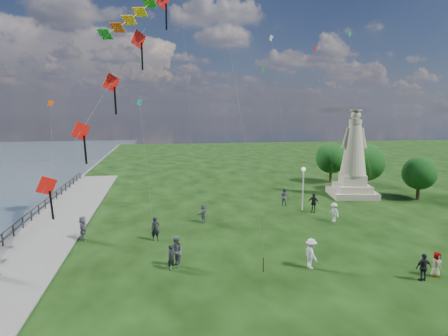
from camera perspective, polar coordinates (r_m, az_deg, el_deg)
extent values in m
cube|color=slate|center=(30.92, -30.93, -10.68)|extent=(0.30, 160.00, 0.60)
cube|color=slate|center=(28.23, -27.62, -11.69)|extent=(5.00, 60.00, 0.10)
cylinder|color=black|center=(30.64, -30.68, -9.45)|extent=(0.11, 0.11, 1.00)
cylinder|color=black|center=(32.42, -29.42, -8.39)|extent=(0.11, 0.11, 1.00)
cylinder|color=black|center=(34.23, -28.30, -7.43)|extent=(0.11, 0.11, 1.00)
cylinder|color=black|center=(36.06, -27.29, -6.57)|extent=(0.11, 0.11, 1.00)
cylinder|color=black|center=(37.91, -26.39, -5.79)|extent=(0.11, 0.11, 1.00)
cylinder|color=black|center=(39.77, -25.57, -5.08)|extent=(0.11, 0.11, 1.00)
cylinder|color=black|center=(41.64, -24.83, -4.44)|extent=(0.11, 0.11, 1.00)
cylinder|color=black|center=(43.53, -24.15, -3.84)|extent=(0.11, 0.11, 1.00)
cylinder|color=black|center=(45.42, -23.53, -3.30)|extent=(0.11, 0.11, 1.00)
cylinder|color=black|center=(47.33, -22.96, -2.80)|extent=(0.11, 0.11, 1.00)
cylinder|color=black|center=(49.24, -22.44, -2.34)|extent=(0.11, 0.11, 1.00)
cylinder|color=black|center=(51.16, -21.95, -1.92)|extent=(0.11, 0.11, 1.00)
cylinder|color=black|center=(53.08, -21.50, -1.52)|extent=(0.11, 0.11, 1.00)
cylinder|color=black|center=(55.01, -21.09, -1.15)|extent=(0.11, 0.11, 1.00)
cube|color=black|center=(30.50, -30.75, -8.60)|extent=(0.06, 52.00, 0.06)
cube|color=black|center=(30.62, -30.68, -9.37)|extent=(0.06, 52.00, 0.06)
cube|color=#BAAF8D|center=(44.00, 18.88, -3.64)|extent=(5.48, 5.48, 0.67)
cube|color=#BAAF8D|center=(43.86, 18.92, -2.78)|extent=(4.17, 4.17, 0.67)
cube|color=#BAAF8D|center=(43.70, 18.98, -1.64)|extent=(2.87, 2.87, 1.11)
cylinder|color=#BAAF8D|center=(43.06, 19.40, 6.69)|extent=(1.56, 1.56, 0.44)
sphere|color=#BAAF8D|center=(43.04, 19.45, 7.60)|extent=(1.02, 1.02, 1.02)
cylinder|color=#BAAF8D|center=(43.04, 19.49, 8.31)|extent=(1.22, 1.22, 0.11)
cylinder|color=silver|center=(36.37, 11.92, -3.35)|extent=(0.11, 0.11, 3.83)
sphere|color=white|center=(36.00, 12.03, -0.19)|extent=(0.38, 0.38, 0.38)
cylinder|color=#382314|center=(46.75, 20.69, -2.10)|extent=(0.36, 0.36, 2.12)
sphere|color=#103D12|center=(46.38, 20.85, 0.80)|extent=(4.25, 4.25, 4.25)
cylinder|color=#382314|center=(45.04, 27.46, -3.17)|extent=(0.36, 0.36, 1.76)
sphere|color=#103D12|center=(44.70, 27.64, -0.68)|extent=(3.53, 3.53, 3.53)
cylinder|color=#382314|center=(51.25, 15.91, -1.02)|extent=(0.36, 0.36, 2.01)
sphere|color=#103D12|center=(50.92, 16.02, 1.48)|extent=(4.01, 4.01, 4.01)
imported|color=black|center=(23.15, -8.03, -13.33)|extent=(0.66, 0.65, 1.53)
imported|color=#595960|center=(23.36, -7.32, -12.57)|extent=(0.92, 1.09, 1.93)
imported|color=silver|center=(23.68, 13.11, -12.56)|extent=(0.78, 1.26, 1.84)
imported|color=black|center=(24.24, 28.13, -13.21)|extent=(0.94, 0.49, 1.59)
imported|color=#595960|center=(25.20, 29.64, -12.64)|extent=(0.81, 0.63, 1.47)
imported|color=#595960|center=(29.56, -20.68, -8.58)|extent=(1.10, 1.81, 1.82)
imported|color=black|center=(28.11, -10.41, -9.12)|extent=(0.71, 0.54, 1.74)
imported|color=#595960|center=(38.02, 9.15, -4.32)|extent=(1.00, 0.98, 1.79)
imported|color=silver|center=(33.48, 16.40, -6.49)|extent=(0.91, 1.20, 1.65)
imported|color=black|center=(36.00, 13.47, -5.18)|extent=(1.14, 1.12, 1.81)
imported|color=#595960|center=(32.02, -3.19, -6.88)|extent=(1.36, 1.59, 1.60)
cube|color=red|center=(19.76, -25.40, -2.45)|extent=(0.87, 0.64, 1.03)
cube|color=black|center=(19.81, -24.80, -5.20)|extent=(0.10, 0.28, 1.48)
cube|color=red|center=(20.38, -20.98, 5.26)|extent=(0.87, 0.64, 1.03)
cube|color=black|center=(20.32, -20.39, 2.60)|extent=(0.10, 0.28, 1.48)
cube|color=red|center=(21.46, -16.81, 12.34)|extent=(0.87, 0.64, 1.03)
cube|color=black|center=(21.30, -16.24, 9.83)|extent=(0.10, 0.28, 1.48)
cube|color=red|center=(22.93, -12.92, 18.57)|extent=(0.87, 0.64, 1.03)
cube|color=black|center=(22.68, -12.38, 16.27)|extent=(0.10, 0.28, 1.48)
cube|color=red|center=(24.72, -9.31, 23.91)|extent=(0.87, 0.64, 1.03)
cube|color=black|center=(24.40, -8.79, 21.82)|extent=(0.10, 0.28, 1.48)
cylinder|color=black|center=(22.82, 6.03, -14.48)|extent=(0.06, 0.06, 0.90)
cube|color=#1A8D20|center=(18.66, -11.24, 23.39)|extent=(0.67, 0.69, 0.26)
cube|color=yellow|center=(18.04, -12.70, 22.18)|extent=(0.65, 0.69, 0.28)
cube|color=yellow|center=(17.45, -14.26, 21.01)|extent=(0.64, 0.68, 0.29)
cube|color=#FF4710|center=(16.89, -15.91, 19.90)|extent=(0.62, 0.67, 0.30)
cube|color=#1A8D20|center=(16.37, -17.63, 18.86)|extent=(0.60, 0.66, 0.31)
cube|color=#189281|center=(35.21, -12.76, 9.73)|extent=(0.51, 0.39, 0.57)
cylinder|color=#595959|center=(32.97, -11.82, 1.04)|extent=(1.02, 5.02, 10.11)
cube|color=silver|center=(40.08, 7.19, 19.07)|extent=(0.51, 0.39, 0.57)
cylinder|color=#595959|center=(37.21, 8.81, 7.00)|extent=(1.02, 5.02, 16.59)
cube|color=red|center=(46.10, 13.68, 17.32)|extent=(0.51, 0.39, 0.57)
cylinder|color=#595959|center=(43.49, 15.21, 6.93)|extent=(1.02, 5.02, 16.42)
cylinder|color=#595959|center=(44.61, -5.60, 12.63)|extent=(1.02, 5.02, 24.81)
cube|color=#1A8D20|center=(48.48, 5.94, 14.60)|extent=(0.51, 0.39, 0.57)
cylinder|color=#595959|center=(46.02, 7.23, 5.95)|extent=(1.02, 5.02, 14.34)
cube|color=#FF4710|center=(36.94, -24.92, 8.95)|extent=(0.51, 0.39, 0.57)
cylinder|color=#595959|center=(34.67, -24.66, 0.72)|extent=(1.02, 5.01, 10.02)
cylinder|color=#595959|center=(40.70, 1.96, 13.20)|extent=(1.02, 5.02, 25.04)
cube|color=#189281|center=(43.76, 18.62, 18.74)|extent=(0.51, 0.39, 0.57)
cylinder|color=#595959|center=(41.10, 20.30, 7.21)|extent=(1.02, 5.02, 17.29)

